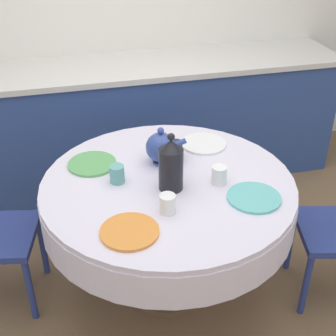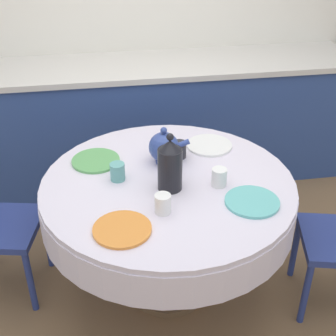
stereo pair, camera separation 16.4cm
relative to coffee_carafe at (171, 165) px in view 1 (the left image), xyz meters
name	(u,v)px [view 1 (the left image)]	position (x,y,z in m)	size (l,w,h in m)	color
ground_plane	(168,289)	(0.00, 0.06, -0.89)	(12.00, 12.00, 0.00)	brown
wall_back	(114,2)	(0.00, 1.69, 0.41)	(7.00, 0.05, 2.60)	silver
kitchen_counter	(127,123)	(0.00, 1.36, -0.42)	(3.24, 0.64, 0.94)	#2D4784
dining_table	(168,201)	(0.00, 0.06, -0.26)	(1.30, 1.30, 0.76)	brown
plate_near_left	(129,231)	(-0.26, -0.29, -0.12)	(0.26, 0.26, 0.01)	orange
cup_near_left	(167,204)	(-0.06, -0.19, -0.09)	(0.08, 0.08, 0.09)	white
plate_near_right	(254,198)	(0.36, -0.19, -0.12)	(0.26, 0.26, 0.01)	#60BCB7
cup_near_right	(219,175)	(0.25, -0.01, -0.09)	(0.08, 0.08, 0.09)	white
plate_far_left	(92,164)	(-0.35, 0.32, -0.12)	(0.26, 0.26, 0.01)	#5BA85B
cup_far_left	(117,174)	(-0.25, 0.12, -0.09)	(0.08, 0.08, 0.09)	#5BA39E
plate_far_right	(204,144)	(0.29, 0.38, -0.12)	(0.26, 0.26, 0.01)	white
cup_far_right	(176,149)	(0.10, 0.29, -0.09)	(0.08, 0.08, 0.09)	#28282D
coffee_carafe	(171,165)	(0.00, 0.00, 0.00)	(0.12, 0.12, 0.30)	black
teapot	(161,147)	(0.01, 0.25, -0.04)	(0.22, 0.16, 0.21)	#33478E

